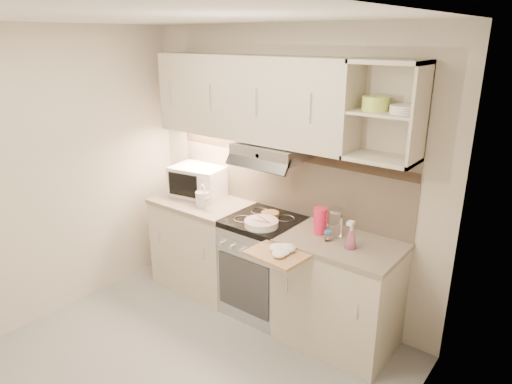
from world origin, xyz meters
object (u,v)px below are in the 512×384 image
at_px(electric_range, 264,265).
at_px(cutting_board, 280,253).
at_px(watering_can, 203,198).
at_px(glass_jar, 335,222).
at_px(microwave, 199,181).
at_px(pink_pitcher, 320,221).
at_px(plate_stack, 261,223).
at_px(spray_bottle, 351,237).

bearing_deg(electric_range, cutting_board, -41.79).
height_order(watering_can, glass_jar, glass_jar).
xyz_separation_m(microwave, glass_jar, (1.54, -0.06, -0.03)).
bearing_deg(cutting_board, pink_pitcher, 84.24).
xyz_separation_m(plate_stack, spray_bottle, (0.77, 0.08, 0.07)).
xyz_separation_m(electric_range, spray_bottle, (0.85, -0.07, 0.54)).
distance_m(pink_pitcher, spray_bottle, 0.33).
bearing_deg(electric_range, spray_bottle, -4.43).
xyz_separation_m(pink_pitcher, spray_bottle, (0.32, -0.10, -0.02)).
bearing_deg(spray_bottle, glass_jar, 146.36).
xyz_separation_m(microwave, plate_stack, (0.97, -0.26, -0.12)).
bearing_deg(watering_can, electric_range, 27.34).
height_order(electric_range, plate_stack, plate_stack).
xyz_separation_m(plate_stack, pink_pitcher, (0.45, 0.18, 0.08)).
xyz_separation_m(microwave, watering_can, (0.25, -0.21, -0.07)).
relative_size(electric_range, plate_stack, 3.17).
relative_size(pink_pitcher, glass_jar, 0.95).
bearing_deg(glass_jar, plate_stack, -160.33).
relative_size(microwave, spray_bottle, 2.38).
bearing_deg(spray_bottle, cutting_board, -141.56).
relative_size(watering_can, glass_jar, 1.08).
distance_m(watering_can, spray_bottle, 1.49).
distance_m(microwave, cutting_board, 1.45).
relative_size(electric_range, watering_can, 3.69).
distance_m(electric_range, spray_bottle, 1.01).
bearing_deg(watering_can, pink_pitcher, 25.02).
bearing_deg(electric_range, pink_pitcher, 3.27).
bearing_deg(pink_pitcher, cutting_board, -115.37).
bearing_deg(plate_stack, microwave, 164.96).
bearing_deg(pink_pitcher, electric_range, 168.59).
bearing_deg(glass_jar, microwave, 177.90).
height_order(watering_can, plate_stack, watering_can).
height_order(electric_range, watering_can, watering_can).
bearing_deg(glass_jar, cutting_board, -113.37).
relative_size(electric_range, cutting_board, 2.13).
relative_size(pink_pitcher, spray_bottle, 0.91).
distance_m(watering_can, glass_jar, 1.30).
distance_m(plate_stack, pink_pitcher, 0.49).
relative_size(microwave, cutting_board, 1.33).
height_order(pink_pitcher, cutting_board, pink_pitcher).
relative_size(plate_stack, cutting_board, 0.67).
bearing_deg(plate_stack, cutting_board, -34.73).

